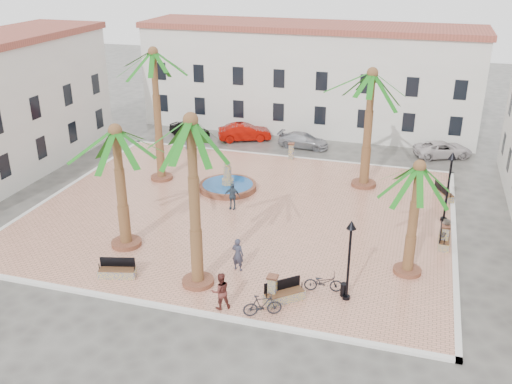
# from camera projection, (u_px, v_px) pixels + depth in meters

# --- Properties ---
(ground) EXTENTS (120.00, 120.00, 0.00)m
(ground) POSITION_uv_depth(u_px,v_px,m) (241.00, 213.00, 36.49)
(ground) COLOR #56544F
(ground) RESTS_ON ground
(plaza) EXTENTS (26.00, 22.00, 0.15)m
(plaza) POSITION_uv_depth(u_px,v_px,m) (241.00, 212.00, 36.46)
(plaza) COLOR tan
(plaza) RESTS_ON ground
(kerb_n) EXTENTS (26.30, 0.30, 0.16)m
(kerb_n) POSITION_uv_depth(u_px,v_px,m) (283.00, 157.00, 46.14)
(kerb_n) COLOR silver
(kerb_n) RESTS_ON ground
(kerb_s) EXTENTS (26.30, 0.30, 0.16)m
(kerb_s) POSITION_uv_depth(u_px,v_px,m) (168.00, 307.00, 26.78)
(kerb_s) COLOR silver
(kerb_s) RESTS_ON ground
(kerb_e) EXTENTS (0.30, 22.30, 0.16)m
(kerb_e) POSITION_uv_depth(u_px,v_px,m) (454.00, 240.00, 33.02)
(kerb_e) COLOR silver
(kerb_e) RESTS_ON ground
(kerb_w) EXTENTS (0.30, 22.30, 0.16)m
(kerb_w) POSITION_uv_depth(u_px,v_px,m) (65.00, 189.00, 39.90)
(kerb_w) COLOR silver
(kerb_w) RESTS_ON ground
(building_north) EXTENTS (30.40, 7.40, 9.50)m
(building_north) POSITION_uv_depth(u_px,v_px,m) (308.00, 77.00, 52.21)
(building_north) COLOR silver
(building_north) RESTS_ON ground
(fountain) EXTENTS (3.99, 3.99, 2.06)m
(fountain) POSITION_uv_depth(u_px,v_px,m) (228.00, 185.00, 39.64)
(fountain) COLOR brown
(fountain) RESTS_ON plaza
(palm_nw) EXTENTS (5.11, 5.11, 9.48)m
(palm_nw) POSITION_uv_depth(u_px,v_px,m) (154.00, 66.00, 38.30)
(palm_nw) COLOR brown
(palm_nw) RESTS_ON plaza
(palm_sw) EXTENTS (5.50, 5.50, 7.12)m
(palm_sw) POSITION_uv_depth(u_px,v_px,m) (117.00, 146.00, 29.97)
(palm_sw) COLOR brown
(palm_sw) RESTS_ON plaza
(palm_s) EXTENTS (5.20, 5.20, 8.83)m
(palm_s) POSITION_uv_depth(u_px,v_px,m) (191.00, 139.00, 25.60)
(palm_s) COLOR brown
(palm_s) RESTS_ON plaza
(palm_e) EXTENTS (4.71, 4.71, 6.20)m
(palm_e) POSITION_uv_depth(u_px,v_px,m) (418.00, 181.00, 27.54)
(palm_e) COLOR brown
(palm_e) RESTS_ON plaza
(palm_ne) EXTENTS (5.65, 5.65, 8.36)m
(palm_ne) POSITION_uv_depth(u_px,v_px,m) (371.00, 87.00, 37.59)
(palm_ne) COLOR brown
(palm_ne) RESTS_ON plaza
(bench_s) EXTENTS (1.99, 1.04, 1.01)m
(bench_s) POSITION_uv_depth(u_px,v_px,m) (117.00, 272.00, 29.04)
(bench_s) COLOR gray
(bench_s) RESTS_ON plaza
(bench_se) EXTENTS (1.91, 1.78, 1.06)m
(bench_se) POSITION_uv_depth(u_px,v_px,m) (284.00, 295.00, 27.06)
(bench_se) COLOR gray
(bench_se) RESTS_ON plaza
(bench_e) EXTENTS (0.67, 2.01, 1.05)m
(bench_e) POSITION_uv_depth(u_px,v_px,m) (444.00, 240.00, 32.24)
(bench_e) COLOR gray
(bench_e) RESTS_ON plaza
(bench_ne) EXTENTS (1.39, 1.97, 1.01)m
(bench_ne) POSITION_uv_depth(u_px,v_px,m) (443.00, 194.00, 38.24)
(bench_ne) COLOR gray
(bench_ne) RESTS_ON plaza
(lamppost_s) EXTENTS (0.45, 0.45, 4.18)m
(lamppost_s) POSITION_uv_depth(u_px,v_px,m) (350.00, 247.00, 26.22)
(lamppost_s) COLOR black
(lamppost_s) RESTS_ON plaza
(lamppost_e) EXTENTS (0.49, 0.49, 4.47)m
(lamppost_e) POSITION_uv_depth(u_px,v_px,m) (450.00, 175.00, 33.99)
(lamppost_e) COLOR black
(lamppost_e) RESTS_ON plaza
(bollard_se) EXTENTS (0.50, 0.50, 1.38)m
(bollard_se) POSITION_uv_depth(u_px,v_px,m) (272.00, 288.00, 26.87)
(bollard_se) COLOR gray
(bollard_se) RESTS_ON plaza
(bollard_n) EXTENTS (0.53, 0.53, 1.34)m
(bollard_n) POSITION_uv_depth(u_px,v_px,m) (291.00, 151.00, 45.11)
(bollard_n) COLOR gray
(bollard_n) RESTS_ON plaza
(bollard_e) EXTENTS (0.50, 0.50, 1.33)m
(bollard_e) POSITION_uv_depth(u_px,v_px,m) (445.00, 236.00, 31.77)
(bollard_e) COLOR gray
(bollard_e) RESTS_ON plaza
(litter_bin) EXTENTS (0.35, 0.35, 0.67)m
(litter_bin) POSITION_uv_depth(u_px,v_px,m) (344.00, 290.00, 27.44)
(litter_bin) COLOR black
(litter_bin) RESTS_ON plaza
(cyclist_a) EXTENTS (0.73, 0.55, 1.82)m
(cyclist_a) POSITION_uv_depth(u_px,v_px,m) (238.00, 254.00, 29.44)
(cyclist_a) COLOR #2E3142
(cyclist_a) RESTS_ON plaza
(bicycle_a) EXTENTS (1.97, 1.01, 0.99)m
(bicycle_a) POSITION_uv_depth(u_px,v_px,m) (323.00, 282.00, 27.77)
(bicycle_a) COLOR black
(bicycle_a) RESTS_ON plaza
(cyclist_b) EXTENTS (1.13, 1.08, 1.84)m
(cyclist_b) POSITION_uv_depth(u_px,v_px,m) (221.00, 291.00, 26.28)
(cyclist_b) COLOR #592520
(cyclist_b) RESTS_ON plaza
(bicycle_b) EXTENTS (1.85, 1.24, 1.08)m
(bicycle_b) POSITION_uv_depth(u_px,v_px,m) (262.00, 305.00, 25.89)
(bicycle_b) COLOR black
(bicycle_b) RESTS_ON plaza
(pedestrian_fountain_a) EXTENTS (0.90, 0.74, 1.58)m
(pedestrian_fountain_a) POSITION_uv_depth(u_px,v_px,m) (195.00, 180.00, 39.25)
(pedestrian_fountain_a) COLOR #8A7755
(pedestrian_fountain_a) RESTS_ON plaza
(pedestrian_fountain_b) EXTENTS (1.05, 0.49, 1.75)m
(pedestrian_fountain_b) POSITION_uv_depth(u_px,v_px,m) (232.00, 196.00, 36.44)
(pedestrian_fountain_b) COLOR #304050
(pedestrian_fountain_b) RESTS_ON plaza
(pedestrian_north) EXTENTS (0.69, 1.18, 1.81)m
(pedestrian_north) POSITION_uv_depth(u_px,v_px,m) (187.00, 138.00, 47.38)
(pedestrian_north) COLOR #515156
(pedestrian_north) RESTS_ON plaza
(pedestrian_east) EXTENTS (0.57, 1.55, 1.64)m
(pedestrian_east) POSITION_uv_depth(u_px,v_px,m) (445.00, 232.00, 31.95)
(pedestrian_east) COLOR #74685C
(pedestrian_east) RESTS_ON plaza
(car_black) EXTENTS (4.21, 2.70, 1.33)m
(car_black) POSITION_uv_depth(u_px,v_px,m) (189.00, 129.00, 51.16)
(car_black) COLOR black
(car_black) RESTS_ON ground
(car_red) EXTENTS (4.81, 3.33, 1.50)m
(car_red) POSITION_uv_depth(u_px,v_px,m) (245.00, 132.00, 50.02)
(car_red) COLOR #9F0C03
(car_red) RESTS_ON ground
(car_silver) EXTENTS (4.40, 2.06, 1.24)m
(car_silver) POSITION_uv_depth(u_px,v_px,m) (303.00, 140.00, 48.31)
(car_silver) COLOR #A2A4AB
(car_silver) RESTS_ON ground
(car_white) EXTENTS (5.07, 3.78, 1.28)m
(car_white) POSITION_uv_depth(u_px,v_px,m) (443.00, 149.00, 46.10)
(car_white) COLOR beige
(car_white) RESTS_ON ground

